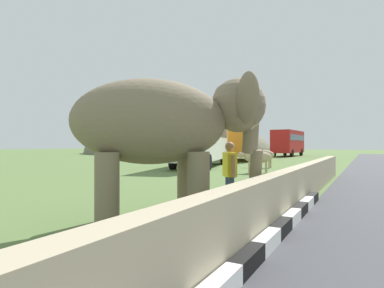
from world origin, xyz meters
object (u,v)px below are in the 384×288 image
Objects in this scene: bus_white at (201,138)px; cow_mid at (257,158)px; cow_near at (263,155)px; person_handler at (230,172)px; elephant at (169,125)px; bus_orange at (241,140)px; bus_red at (288,141)px.

bus_white is 5.04× the size of cow_mid.
person_handler is at bearing -166.70° from cow_near.
elephant is 16.70m from bus_white.
bus_orange is 1.09× the size of bus_red.
bus_white is 4.53m from cow_near.
elephant is 2.05× the size of cow_near.
bus_orange is 13.99m from bus_red.
bus_red is (39.64, 6.10, 0.09)m from elephant.
bus_orange is 10.95m from cow_near.
cow_near is (-23.49, -3.31, -1.21)m from bus_red.
bus_white is 6.27m from cow_mid.
bus_white is 10.66m from bus_orange.
elephant is 40.10m from bus_red.
person_handler is 25.51m from bus_orange.
cow_near is (-9.62, -5.09, -1.21)m from bus_orange.
bus_orange is at bearing 4.52° from bus_white.
elephant reaches higher than cow_mid.
elephant is 2.12m from person_handler.
bus_white is at bearing 57.45° from cow_mid.
cow_near is at bearing -171.99° from bus_red.
person_handler is at bearing -150.27° from bus_white.
bus_orange is (25.76, 7.88, 0.09)m from elephant.
cow_near and cow_mid have the same top height.
bus_orange reaches higher than elephant.
bus_orange is at bearing 23.39° from cow_mid.
cow_mid is at bearing -122.55° from bus_white.
person_handler is 14.81m from cow_near.
bus_white and bus_red have the same top height.
bus_white reaches higher than person_handler.
bus_white is at bearing 29.73° from person_handler.
cow_mid is (-27.81, -4.24, -1.21)m from bus_red.
person_handler is 0.19× the size of bus_red.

